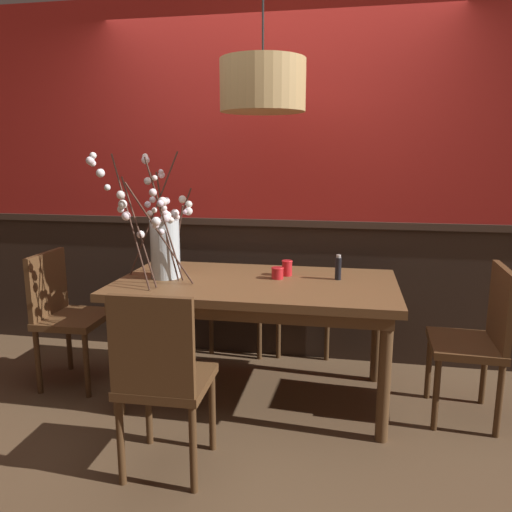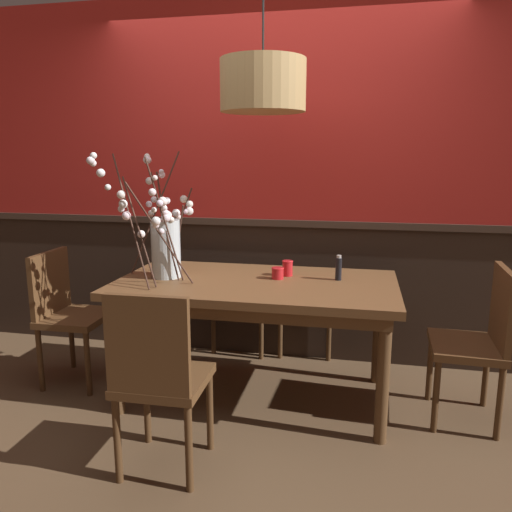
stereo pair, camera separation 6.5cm
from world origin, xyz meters
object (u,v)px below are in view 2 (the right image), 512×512
at_px(chair_far_side_left, 247,283).
at_px(condiment_bottle, 339,268).
at_px(chair_head_west_end, 67,309).
at_px(chair_near_side_left, 158,374).
at_px(candle_holder_nearer_center, 278,273).
at_px(pendant_lamp, 263,86).
at_px(chair_head_east_end, 480,336).
at_px(vase_with_blossoms, 163,241).
at_px(dining_table, 256,294).
at_px(chair_far_side_right, 306,285).
at_px(candle_holder_nearer_edge, 287,268).

xyz_separation_m(chair_far_side_left, condiment_bottle, (0.75, -0.74, 0.32)).
relative_size(chair_head_west_end, chair_near_side_left, 0.96).
xyz_separation_m(candle_holder_nearer_center, condiment_bottle, (0.37, 0.05, 0.04)).
distance_m(candle_holder_nearer_center, pendant_lamp, 1.12).
bearing_deg(candle_holder_nearer_center, chair_head_east_end, -4.98).
height_order(vase_with_blossoms, candle_holder_nearer_center, vase_with_blossoms).
bearing_deg(condiment_bottle, chair_near_side_left, -128.02).
bearing_deg(chair_near_side_left, chair_head_east_end, 28.06).
bearing_deg(vase_with_blossoms, chair_near_side_left, -70.36).
relative_size(dining_table, condiment_bottle, 10.86).
relative_size(chair_far_side_right, chair_head_east_end, 1.01).
bearing_deg(candle_holder_nearer_center, dining_table, -147.56).
xyz_separation_m(dining_table, candle_holder_nearer_edge, (0.17, 0.17, 0.14)).
xyz_separation_m(chair_far_side_right, chair_head_east_end, (1.09, -0.91, -0.01)).
bearing_deg(condiment_bottle, chair_head_west_end, -175.19).
bearing_deg(condiment_bottle, pendant_lamp, -171.87).
relative_size(chair_far_side_left, candle_holder_nearer_edge, 9.36).
xyz_separation_m(chair_near_side_left, candle_holder_nearer_center, (0.41, 0.95, 0.28)).
height_order(chair_head_west_end, candle_holder_nearer_edge, chair_head_west_end).
height_order(candle_holder_nearer_center, pendant_lamp, pendant_lamp).
bearing_deg(chair_head_east_end, vase_with_blossoms, -179.80).
bearing_deg(chair_head_west_end, pendant_lamp, 3.63).
bearing_deg(pendant_lamp, condiment_bottle, 8.13).
relative_size(chair_head_west_end, condiment_bottle, 5.71).
height_order(chair_far_side_right, chair_head_east_end, chair_far_side_right).
distance_m(chair_head_west_end, chair_far_side_left, 1.37).
xyz_separation_m(chair_near_side_left, vase_with_blossoms, (-0.30, 0.84, 0.48)).
relative_size(dining_table, chair_head_east_end, 1.86).
bearing_deg(condiment_bottle, candle_holder_nearer_center, -172.85).
distance_m(chair_near_side_left, candle_holder_nearer_center, 1.08).
bearing_deg(chair_far_side_right, chair_head_east_end, -40.00).
relative_size(chair_head_east_end, vase_with_blossoms, 1.17).
distance_m(dining_table, chair_far_side_left, 0.92).
bearing_deg(candle_holder_nearer_edge, dining_table, -134.75).
distance_m(chair_head_west_end, candle_holder_nearer_center, 1.46).
height_order(candle_holder_nearer_edge, pendant_lamp, pendant_lamp).
relative_size(chair_near_side_left, condiment_bottle, 5.92).
xyz_separation_m(chair_far_side_right, vase_with_blossoms, (-0.81, -0.92, 0.48)).
height_order(chair_far_side_left, pendant_lamp, pendant_lamp).
relative_size(chair_head_east_end, chair_near_side_left, 0.98).
height_order(vase_with_blossoms, candle_holder_nearer_edge, vase_with_blossoms).
height_order(chair_near_side_left, condiment_bottle, chair_near_side_left).
relative_size(chair_far_side_right, candle_holder_nearer_center, 11.70).
height_order(dining_table, chair_near_side_left, chair_near_side_left).
height_order(dining_table, chair_far_side_right, chair_far_side_right).
bearing_deg(candle_holder_nearer_center, condiment_bottle, 7.15).
height_order(chair_far_side_left, condiment_bottle, chair_far_side_left).
xyz_separation_m(dining_table, chair_near_side_left, (-0.29, -0.88, -0.16)).
distance_m(chair_far_side_left, condiment_bottle, 1.10).
relative_size(chair_head_east_end, candle_holder_nearer_edge, 9.23).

